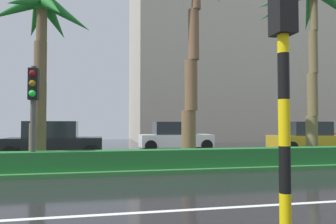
% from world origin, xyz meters
% --- Properties ---
extents(palm_tree_centre, '(3.76, 3.66, 6.41)m').
position_xyz_m(palm_tree_centre, '(2.67, 8.32, 4.97)').
color(palm_tree_centre, brown).
rests_on(palm_tree_centre, median_strip).
extents(palm_tree_mid_right, '(4.85, 4.43, 7.66)m').
position_xyz_m(palm_tree_mid_right, '(13.43, 7.92, 6.22)').
color(palm_tree_mid_right, brown).
rests_on(palm_tree_mid_right, median_strip).
extents(traffic_signal_median_right, '(0.28, 0.43, 3.20)m').
position_xyz_m(traffic_signal_median_right, '(2.78, 6.54, 2.36)').
color(traffic_signal_median_right, '#4C4C47').
rests_on(traffic_signal_median_right, median_strip).
extents(traffic_signal_foreground, '(0.28, 0.43, 3.87)m').
position_xyz_m(traffic_signal_foreground, '(7.26, 0.23, 2.66)').
color(traffic_signal_foreground, yellow).
rests_on(traffic_signal_foreground, ground_plane).
extents(car_in_traffic_second, '(4.30, 2.02, 1.72)m').
position_xyz_m(car_in_traffic_second, '(2.67, 11.93, 0.83)').
color(car_in_traffic_second, black).
rests_on(car_in_traffic_second, ground_plane).
extents(car_in_traffic_third, '(4.30, 2.02, 1.72)m').
position_xyz_m(car_in_traffic_third, '(9.19, 15.01, 0.83)').
color(car_in_traffic_third, white).
rests_on(car_in_traffic_third, ground_plane).
extents(car_in_traffic_fourth, '(4.30, 2.02, 1.72)m').
position_xyz_m(car_in_traffic_fourth, '(16.19, 12.19, 0.83)').
color(car_in_traffic_fourth, '#B28C1E').
rests_on(car_in_traffic_fourth, ground_plane).
extents(building_far_right, '(20.36, 10.29, 17.43)m').
position_xyz_m(building_far_right, '(18.13, 27.19, 8.72)').
color(building_far_right, '#A89E8E').
rests_on(building_far_right, ground_plane).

